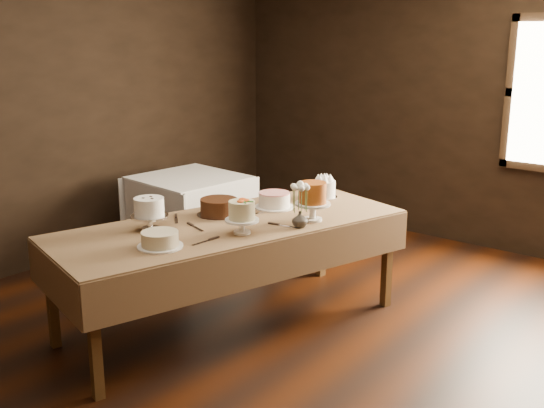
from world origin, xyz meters
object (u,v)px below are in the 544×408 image
Objects in this scene: cake_server_b at (201,243)px; cake_server_c at (255,214)px; cake_swirl at (149,215)px; cake_server_e at (176,221)px; cake_server_a at (198,229)px; cake_cream at (160,240)px; cake_chocolate at (219,208)px; cake_caramel at (313,204)px; flower_vase at (300,220)px; cake_lattice at (274,201)px; display_table at (230,231)px; cake_server_d at (288,226)px; cake_flowers at (242,219)px; side_table at (189,186)px; cake_meringue at (324,190)px.

cake_server_c is (-0.17, 0.77, 0.00)m from cake_server_b.
cake_swirl reaches higher than cake_server_e.
cake_server_a is 0.56m from cake_server_c.
cake_swirl reaches higher than cake_cream.
cake_swirl is (-0.14, -0.57, 0.04)m from cake_chocolate.
flower_vase is (0.03, -0.20, -0.07)m from cake_caramel.
cake_lattice is 1.03× the size of cake_cream.
display_table is at bearing 93.47° from cake_server_a.
cake_chocolate is at bearing 104.86° from cake_cream.
cake_server_a is at bearing -70.81° from cake_chocolate.
cake_server_b is 0.70m from cake_server_d.
cake_server_c is at bearing 119.61° from cake_flowers.
cake_server_b is at bearing 0.74° from cake_swirl.
display_table is 7.06× the size of cake_chocolate.
cake_flowers is at bearing -69.81° from cake_lattice.
cake_chocolate reaches higher than cake_cream.
cake_server_a and cake_server_d have the same top height.
side_table is at bearing 127.09° from cake_swirl.
flower_vase reaches higher than cake_server_a.
cake_server_d is at bearing -40.55° from cake_lattice.
cake_caramel reaches higher than cake_meringue.
cake_server_a is at bearing -146.49° from cake_server_d.
cake_server_d is at bearing -99.63° from cake_caramel.
cake_server_b is 0.57m from cake_server_e.
display_table is at bearing -153.95° from flower_vase.
cake_server_a is at bearing -158.57° from cake_server_c.
cake_flowers is 0.60m from cake_cream.
flower_vase is at bearing 60.89° from cake_server_a.
cake_server_d is 1.00× the size of cake_server_e.
cake_lattice is at bearing -17.58° from side_table.
cake_server_b is 1.00× the size of cake_server_d.
cake_server_d is at bearing 62.20° from cake_server_a.
cake_cream is at bearing -88.65° from display_table.
cake_cream is at bearing -115.96° from flower_vase.
cake_swirl is 0.28m from cake_server_e.
side_table is 2.03m from cake_flowers.
cake_server_b is at bearing -57.44° from cake_chocolate.
side_table is 3.93× the size of cake_meringue.
flower_vase is at bearing 21.71° from cake_server_d.
cake_cream is (1.45, -1.68, 0.17)m from side_table.
cake_caramel is at bearing 28.27° from cake_chocolate.
display_table is 11.67× the size of cake_server_d.
side_table is 1.57m from cake_meringue.
cake_cream reaches higher than cake_server_e.
flower_vase is (0.45, 0.93, 0.01)m from cake_cream.
cake_cream is 1.31× the size of cake_server_c.
cake_server_a is at bearing -105.12° from display_table.
cake_lattice reaches higher than display_table.
cake_flowers reaches higher than cake_server_d.
display_table is 0.44m from cake_server_d.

